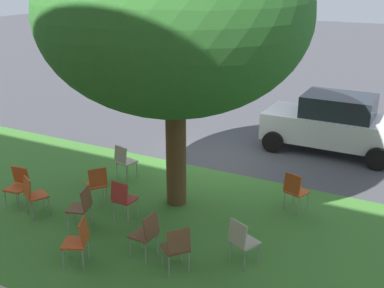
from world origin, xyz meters
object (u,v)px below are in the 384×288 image
chair_5 (79,239)px  chair_9 (295,189)px  parked_car (333,123)px  chair_1 (124,160)px  chair_10 (82,205)px  street_tree (174,15)px  chair_8 (33,193)px  chair_7 (146,232)px  chair_3 (177,246)px  chair_6 (242,239)px  chair_2 (123,197)px  chair_4 (97,183)px  chair_0 (18,184)px

chair_5 → chair_9: bearing=-126.6°
chair_9 → parked_car: (0.11, -4.07, 0.32)m
chair_1 → chair_10: same height
parked_car → street_tree: bearing=64.6°
chair_8 → chair_10: same height
chair_7 → chair_1: bearing=-48.2°
chair_9 → chair_8: bearing=29.7°
chair_5 → chair_10: same height
street_tree → chair_3: street_tree is taller
chair_6 → chair_3: bearing=38.8°
chair_2 → chair_3: bearing=150.1°
chair_10 → parked_car: size_ratio=0.24×
chair_1 → chair_6: 4.45m
chair_10 → parked_car: bearing=-116.9°
chair_7 → chair_6: bearing=-160.3°
parked_car → chair_1: bearing=47.1°
chair_8 → parked_car: size_ratio=0.24×
chair_2 → chair_10: 0.84m
chair_1 → parked_car: size_ratio=0.24×
chair_5 → chair_6: bearing=-152.3°
chair_1 → chair_10: size_ratio=1.00×
chair_5 → chair_10: bearing=-52.3°
chair_5 → chair_9: (-2.74, -3.69, 0.00)m
chair_7 → chair_5: bearing=39.2°
chair_5 → street_tree: bearing=-96.2°
chair_1 → chair_5: size_ratio=1.00×
chair_3 → chair_5: 1.72m
chair_9 → chair_7: bearing=58.1°
chair_1 → chair_4: bearing=100.6°
parked_car → chair_5: bearing=71.3°
street_tree → chair_3: bearing=119.6°
chair_3 → chair_10: (2.39, -0.42, 0.00)m
chair_2 → chair_7: same height
chair_2 → parked_car: (-2.90, -6.08, 0.32)m
chair_6 → chair_8: size_ratio=1.00×
street_tree → parked_car: (-2.32, -4.88, -3.23)m
parked_car → chair_10: bearing=63.1°
street_tree → chair_8: bearing=39.2°
chair_4 → parked_car: size_ratio=0.24×
chair_1 → chair_6: size_ratio=1.00×
chair_3 → chair_0: bearing=-7.4°
chair_5 → parked_car: 8.20m
chair_8 → chair_10: size_ratio=1.00×
chair_9 → parked_car: parked_car is taller
chair_4 → chair_6: bearing=169.4°
chair_0 → chair_1: (-1.22, -2.22, 0.00)m
chair_2 → chair_3: 2.16m
chair_9 → chair_10: 4.43m
chair_5 → parked_car: (-2.63, -7.76, 0.32)m
chair_4 → chair_7: bearing=149.1°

